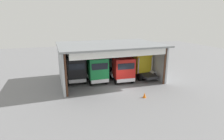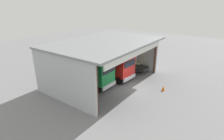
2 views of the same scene
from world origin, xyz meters
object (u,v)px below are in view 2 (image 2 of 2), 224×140
Objects in this scene: truck_red_center_bay at (120,67)px; truck_yellow_left_bay at (126,58)px; tool_cart at (93,71)px; truck_black_yard_outside at (76,80)px; oil_drum at (111,62)px; traffic_cone at (163,88)px; truck_green_right_bay at (98,73)px.

truck_yellow_left_bay is (3.43, 1.23, 0.09)m from truck_red_center_bay.
tool_cart is at bearing -79.13° from truck_red_center_bay.
truck_black_yard_outside is 0.95× the size of truck_red_center_bay.
truck_black_yard_outside reaches higher than tool_cart.
truck_red_center_bay is 4.92× the size of oil_drum.
traffic_cone is at bearing -110.11° from oil_drum.
truck_yellow_left_bay is at bearing -179.60° from truck_black_yard_outside.
truck_green_right_bay is 3.41m from truck_red_center_bay.
truck_red_center_bay is 0.91× the size of truck_yellow_left_bay.
truck_black_yard_outside is 4.67× the size of oil_drum.
tool_cart is 1.79× the size of traffic_cone.
truck_black_yard_outside is at bearing -11.16° from truck_red_center_bay.
truck_red_center_bay is (5.95, -1.61, 0.01)m from truck_black_yard_outside.
oil_drum is 0.90× the size of tool_cart.
tool_cart is (2.82, 3.27, -1.34)m from truck_green_right_bay.
oil_drum is (0.52, 3.12, -1.40)m from truck_yellow_left_bay.
truck_red_center_bay reaches higher than truck_green_right_bay.
truck_green_right_bay is 7.88× the size of traffic_cone.
traffic_cone is at bearing -118.11° from truck_yellow_left_bay.
tool_cart reaches higher than traffic_cone.
truck_yellow_left_bay is 4.85× the size of tool_cart.
truck_yellow_left_bay reaches higher than truck_green_right_bay.
truck_yellow_left_bay reaches higher than tool_cart.
traffic_cone is at bearing 133.85° from truck_black_yard_outside.
truck_green_right_bay is 4.41× the size of tool_cart.
truck_red_center_bay reaches higher than truck_yellow_left_bay.
truck_black_yard_outside is 2.75m from truck_green_right_bay.
truck_red_center_bay is at bearing -132.26° from oil_drum.
truck_yellow_left_bay is (9.38, -0.37, 0.09)m from truck_black_yard_outside.
oil_drum is at bearing 3.44° from tool_cart.
truck_black_yard_outside is at bearing -155.58° from tool_cart.
truck_yellow_left_bay is 7.64m from traffic_cone.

